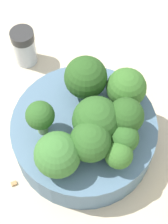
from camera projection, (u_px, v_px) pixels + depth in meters
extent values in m
plane|color=beige|center=(84.00, 143.00, 0.51)|extent=(3.00, 3.00, 0.00)
cylinder|color=slate|center=(84.00, 134.00, 0.48)|extent=(0.18, 0.18, 0.05)
cylinder|color=#8EB770|center=(90.00, 149.00, 0.43)|extent=(0.02, 0.02, 0.03)
sphere|color=#2D5B23|center=(90.00, 142.00, 0.41)|extent=(0.05, 0.05, 0.05)
cylinder|color=#7A9E5B|center=(42.00, 124.00, 0.44)|extent=(0.02, 0.02, 0.03)
sphere|color=#2D5B23|center=(40.00, 115.00, 0.42)|extent=(0.03, 0.03, 0.03)
cylinder|color=#8EB770|center=(96.00, 129.00, 0.44)|extent=(0.02, 0.02, 0.02)
sphere|color=#2D5B23|center=(96.00, 120.00, 0.43)|extent=(0.06, 0.06, 0.06)
cylinder|color=#8EB770|center=(83.00, 87.00, 0.47)|extent=(0.02, 0.02, 0.03)
sphere|color=#28511E|center=(83.00, 77.00, 0.45)|extent=(0.05, 0.05, 0.05)
cylinder|color=#84AD66|center=(118.00, 160.00, 0.43)|extent=(0.02, 0.02, 0.02)
sphere|color=#386B28|center=(119.00, 155.00, 0.41)|extent=(0.03, 0.03, 0.03)
cylinder|color=#8EB770|center=(123.00, 144.00, 0.44)|extent=(0.02, 0.02, 0.02)
sphere|color=#2D5B23|center=(124.00, 138.00, 0.42)|extent=(0.03, 0.03, 0.03)
cylinder|color=#8EB770|center=(125.00, 96.00, 0.47)|extent=(0.02, 0.02, 0.02)
sphere|color=#386B28|center=(126.00, 88.00, 0.45)|extent=(0.05, 0.05, 0.05)
cylinder|color=#84AD66|center=(124.00, 125.00, 0.44)|extent=(0.02, 0.02, 0.03)
sphere|color=#28511E|center=(126.00, 116.00, 0.43)|extent=(0.04, 0.04, 0.04)
cylinder|color=#7A9E5B|center=(59.00, 161.00, 0.43)|extent=(0.02, 0.02, 0.02)
sphere|color=#3D7533|center=(57.00, 155.00, 0.41)|extent=(0.05, 0.05, 0.05)
cylinder|color=#B2B7BC|center=(25.00, 50.00, 0.56)|extent=(0.03, 0.03, 0.05)
cylinder|color=#2D2D2D|center=(22.00, 36.00, 0.53)|extent=(0.03, 0.03, 0.01)
cube|color=#AD7F4C|center=(14.00, 183.00, 0.47)|extent=(0.01, 0.01, 0.01)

